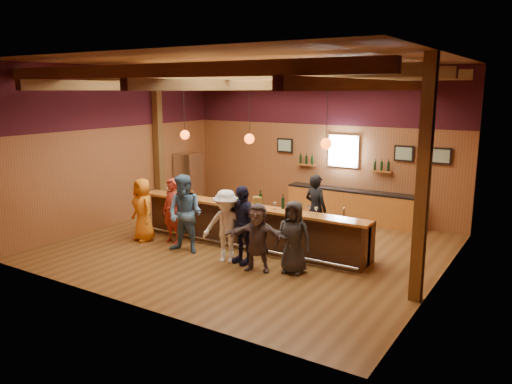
{
  "coord_description": "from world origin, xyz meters",
  "views": [
    {
      "loc": [
        6.48,
        -10.0,
        3.88
      ],
      "look_at": [
        0.0,
        0.3,
        1.35
      ],
      "focal_mm": 35.0,
      "sensor_mm": 36.0,
      "label": 1
    }
  ],
  "objects_px": {
    "bottle_a": "(261,200)",
    "ice_bucket": "(257,202)",
    "stainless_fridge": "(189,180)",
    "customer_orange": "(143,210)",
    "back_bar_cabinet": "(351,205)",
    "customer_denim": "(185,214)",
    "customer_dark": "(293,237)",
    "customer_brown": "(257,237)",
    "customer_navy": "(242,225)",
    "customer_redvest": "(173,211)",
    "bar_counter": "(253,225)",
    "bartender": "(316,209)",
    "customer_white": "(226,226)"
  },
  "relations": [
    {
      "from": "customer_redvest",
      "to": "customer_white",
      "type": "xyz_separation_m",
      "value": [
        1.98,
        -0.43,
        -0.0
      ]
    },
    {
      "from": "customer_white",
      "to": "ice_bucket",
      "type": "bearing_deg",
      "value": 54.23
    },
    {
      "from": "customer_dark",
      "to": "customer_denim",
      "type": "bearing_deg",
      "value": 174.33
    },
    {
      "from": "ice_bucket",
      "to": "bottle_a",
      "type": "distance_m",
      "value": 0.11
    },
    {
      "from": "customer_orange",
      "to": "customer_denim",
      "type": "relative_size",
      "value": 0.86
    },
    {
      "from": "back_bar_cabinet",
      "to": "bottle_a",
      "type": "distance_m",
      "value": 3.96
    },
    {
      "from": "customer_white",
      "to": "customer_dark",
      "type": "distance_m",
      "value": 1.63
    },
    {
      "from": "back_bar_cabinet",
      "to": "stainless_fridge",
      "type": "height_order",
      "value": "stainless_fridge"
    },
    {
      "from": "customer_orange",
      "to": "customer_navy",
      "type": "bearing_deg",
      "value": 17.2
    },
    {
      "from": "customer_denim",
      "to": "customer_brown",
      "type": "height_order",
      "value": "customer_denim"
    },
    {
      "from": "customer_navy",
      "to": "ice_bucket",
      "type": "xyz_separation_m",
      "value": [
        -0.15,
        0.87,
        0.34
      ]
    },
    {
      "from": "bar_counter",
      "to": "customer_navy",
      "type": "distance_m",
      "value": 1.33
    },
    {
      "from": "bottle_a",
      "to": "ice_bucket",
      "type": "bearing_deg",
      "value": -108.21
    },
    {
      "from": "back_bar_cabinet",
      "to": "customer_navy",
      "type": "distance_m",
      "value": 4.83
    },
    {
      "from": "customer_redvest",
      "to": "customer_denim",
      "type": "distance_m",
      "value": 0.88
    },
    {
      "from": "customer_denim",
      "to": "customer_navy",
      "type": "distance_m",
      "value": 1.58
    },
    {
      "from": "customer_dark",
      "to": "bottle_a",
      "type": "relative_size",
      "value": 4.02
    },
    {
      "from": "customer_denim",
      "to": "bottle_a",
      "type": "xyz_separation_m",
      "value": [
        1.45,
        1.07,
        0.32
      ]
    },
    {
      "from": "stainless_fridge",
      "to": "bottle_a",
      "type": "relative_size",
      "value": 4.6
    },
    {
      "from": "bar_counter",
      "to": "customer_denim",
      "type": "distance_m",
      "value": 1.76
    },
    {
      "from": "stainless_fridge",
      "to": "customer_dark",
      "type": "distance_m",
      "value": 6.85
    },
    {
      "from": "stainless_fridge",
      "to": "customer_navy",
      "type": "height_order",
      "value": "stainless_fridge"
    },
    {
      "from": "customer_brown",
      "to": "bartender",
      "type": "height_order",
      "value": "bartender"
    },
    {
      "from": "back_bar_cabinet",
      "to": "ice_bucket",
      "type": "distance_m",
      "value": 4.06
    },
    {
      "from": "stainless_fridge",
      "to": "customer_navy",
      "type": "bearing_deg",
      "value": -38.48
    },
    {
      "from": "customer_denim",
      "to": "customer_brown",
      "type": "relative_size",
      "value": 1.26
    },
    {
      "from": "back_bar_cabinet",
      "to": "stainless_fridge",
      "type": "distance_m",
      "value": 5.43
    },
    {
      "from": "stainless_fridge",
      "to": "customer_orange",
      "type": "relative_size",
      "value": 1.1
    },
    {
      "from": "bar_counter",
      "to": "customer_dark",
      "type": "bearing_deg",
      "value": -33.14
    },
    {
      "from": "stainless_fridge",
      "to": "back_bar_cabinet",
      "type": "bearing_deg",
      "value": 11.93
    },
    {
      "from": "customer_redvest",
      "to": "customer_brown",
      "type": "distance_m",
      "value": 2.94
    },
    {
      "from": "back_bar_cabinet",
      "to": "customer_redvest",
      "type": "xyz_separation_m",
      "value": [
        -3.06,
        -4.45,
        0.36
      ]
    },
    {
      "from": "customer_orange",
      "to": "ice_bucket",
      "type": "height_order",
      "value": "customer_orange"
    },
    {
      "from": "customer_redvest",
      "to": "customer_navy",
      "type": "xyz_separation_m",
      "value": [
        2.34,
        -0.31,
        0.06
      ]
    },
    {
      "from": "customer_brown",
      "to": "customer_dark",
      "type": "bearing_deg",
      "value": 6.44
    },
    {
      "from": "customer_brown",
      "to": "bartender",
      "type": "relative_size",
      "value": 0.84
    },
    {
      "from": "stainless_fridge",
      "to": "customer_brown",
      "type": "distance_m",
      "value": 6.44
    },
    {
      "from": "customer_denim",
      "to": "customer_dark",
      "type": "xyz_separation_m",
      "value": [
        2.83,
        0.17,
        -0.16
      ]
    },
    {
      "from": "stainless_fridge",
      "to": "customer_navy",
      "type": "xyz_separation_m",
      "value": [
        4.58,
        -3.64,
        -0.01
      ]
    },
    {
      "from": "customer_redvest",
      "to": "customer_navy",
      "type": "distance_m",
      "value": 2.36
    },
    {
      "from": "back_bar_cabinet",
      "to": "bottle_a",
      "type": "height_order",
      "value": "bottle_a"
    },
    {
      "from": "back_bar_cabinet",
      "to": "customer_orange",
      "type": "height_order",
      "value": "customer_orange"
    },
    {
      "from": "bar_counter",
      "to": "bottle_a",
      "type": "bearing_deg",
      "value": -32.5
    },
    {
      "from": "bottle_a",
      "to": "back_bar_cabinet",
      "type": "bearing_deg",
      "value": 77.6
    },
    {
      "from": "bartender",
      "to": "back_bar_cabinet",
      "type": "bearing_deg",
      "value": -75.38
    },
    {
      "from": "bar_counter",
      "to": "customer_brown",
      "type": "xyz_separation_m",
      "value": [
        1.02,
        -1.43,
        0.23
      ]
    },
    {
      "from": "stainless_fridge",
      "to": "customer_white",
      "type": "xyz_separation_m",
      "value": [
        4.23,
        -3.77,
        -0.07
      ]
    },
    {
      "from": "stainless_fridge",
      "to": "ice_bucket",
      "type": "relative_size",
      "value": 7.48
    },
    {
      "from": "bartender",
      "to": "customer_redvest",
      "type": "bearing_deg",
      "value": 45.79
    },
    {
      "from": "customer_denim",
      "to": "customer_white",
      "type": "distance_m",
      "value": 1.22
    }
  ]
}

